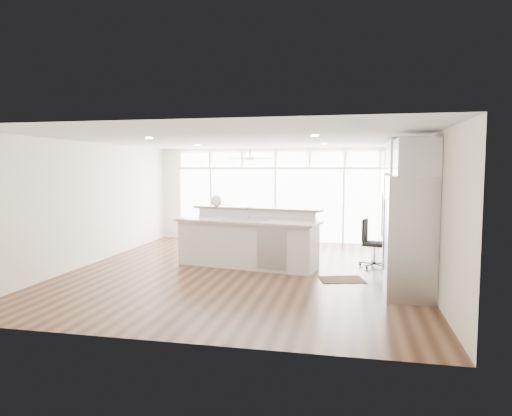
# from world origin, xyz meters

# --- Properties ---
(floor) EXTENTS (7.00, 8.00, 0.02)m
(floor) POSITION_xyz_m (0.00, 0.00, -0.01)
(floor) COLOR #3C1F12
(floor) RESTS_ON ground
(ceiling) EXTENTS (7.00, 8.00, 0.02)m
(ceiling) POSITION_xyz_m (0.00, 0.00, 2.70)
(ceiling) COLOR silver
(ceiling) RESTS_ON wall_back
(wall_back) EXTENTS (7.00, 0.04, 2.70)m
(wall_back) POSITION_xyz_m (0.00, 4.00, 1.35)
(wall_back) COLOR white
(wall_back) RESTS_ON floor
(wall_front) EXTENTS (7.00, 0.04, 2.70)m
(wall_front) POSITION_xyz_m (0.00, -4.00, 1.35)
(wall_front) COLOR white
(wall_front) RESTS_ON floor
(wall_left) EXTENTS (0.04, 8.00, 2.70)m
(wall_left) POSITION_xyz_m (-3.50, 0.00, 1.35)
(wall_left) COLOR white
(wall_left) RESTS_ON floor
(wall_right) EXTENTS (0.04, 8.00, 2.70)m
(wall_right) POSITION_xyz_m (3.50, 0.00, 1.35)
(wall_right) COLOR white
(wall_right) RESTS_ON floor
(glass_wall) EXTENTS (5.80, 0.06, 2.08)m
(glass_wall) POSITION_xyz_m (0.00, 3.94, 1.05)
(glass_wall) COLOR white
(glass_wall) RESTS_ON wall_back
(transom_row) EXTENTS (5.90, 0.06, 0.40)m
(transom_row) POSITION_xyz_m (0.00, 3.94, 2.38)
(transom_row) COLOR white
(transom_row) RESTS_ON wall_back
(desk_window) EXTENTS (0.04, 0.85, 0.85)m
(desk_window) POSITION_xyz_m (3.46, 0.30, 1.55)
(desk_window) COLOR white
(desk_window) RESTS_ON wall_right
(ceiling_fan) EXTENTS (1.16, 1.16, 0.32)m
(ceiling_fan) POSITION_xyz_m (-0.50, 2.80, 2.48)
(ceiling_fan) COLOR silver
(ceiling_fan) RESTS_ON ceiling
(recessed_lights) EXTENTS (3.40, 3.00, 0.02)m
(recessed_lights) POSITION_xyz_m (0.00, 0.20, 2.68)
(recessed_lights) COLOR white
(recessed_lights) RESTS_ON ceiling
(oven_cabinet) EXTENTS (0.64, 1.20, 2.50)m
(oven_cabinet) POSITION_xyz_m (3.17, 1.80, 1.25)
(oven_cabinet) COLOR white
(oven_cabinet) RESTS_ON floor
(desk_nook) EXTENTS (0.72, 1.30, 0.76)m
(desk_nook) POSITION_xyz_m (3.13, 0.30, 0.38)
(desk_nook) COLOR white
(desk_nook) RESTS_ON floor
(upper_cabinets) EXTENTS (0.64, 1.30, 0.64)m
(upper_cabinets) POSITION_xyz_m (3.17, 0.30, 2.35)
(upper_cabinets) COLOR white
(upper_cabinets) RESTS_ON wall_right
(refrigerator) EXTENTS (0.76, 0.90, 2.00)m
(refrigerator) POSITION_xyz_m (3.11, -1.35, 1.00)
(refrigerator) COLOR #A9A9AD
(refrigerator) RESTS_ON floor
(fridge_cabinet) EXTENTS (0.64, 0.90, 0.60)m
(fridge_cabinet) POSITION_xyz_m (3.17, -1.35, 2.30)
(fridge_cabinet) COLOR white
(fridge_cabinet) RESTS_ON wall_right
(framed_photos) EXTENTS (0.06, 0.22, 0.80)m
(framed_photos) POSITION_xyz_m (3.46, 0.92, 1.40)
(framed_photos) COLOR black
(framed_photos) RESTS_ON wall_right
(kitchen_island) EXTENTS (3.30, 1.75, 1.25)m
(kitchen_island) POSITION_xyz_m (-0.03, 0.40, 0.62)
(kitchen_island) COLOR white
(kitchen_island) RESTS_ON floor
(rug) EXTENTS (0.96, 0.79, 0.01)m
(rug) POSITION_xyz_m (2.01, -0.38, 0.01)
(rug) COLOR #371F11
(rug) RESTS_ON floor
(office_chair) EXTENTS (0.63, 0.60, 1.02)m
(office_chair) POSITION_xyz_m (2.66, 0.93, 0.51)
(office_chair) COLOR black
(office_chair) RESTS_ON floor
(fishbowl) EXTENTS (0.31, 0.31, 0.27)m
(fishbowl) POSITION_xyz_m (-0.89, 0.97, 1.38)
(fishbowl) COLOR white
(fishbowl) RESTS_ON kitchen_island
(monitor) EXTENTS (0.13, 0.44, 0.36)m
(monitor) POSITION_xyz_m (3.05, 0.30, 0.94)
(monitor) COLOR black
(monitor) RESTS_ON desk_nook
(keyboard) EXTENTS (0.17, 0.36, 0.02)m
(keyboard) POSITION_xyz_m (2.88, 0.30, 0.77)
(keyboard) COLOR silver
(keyboard) RESTS_ON desk_nook
(potted_plant) EXTENTS (0.27, 0.30, 0.23)m
(potted_plant) POSITION_xyz_m (3.17, 1.80, 2.61)
(potted_plant) COLOR #2D6029
(potted_plant) RESTS_ON oven_cabinet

